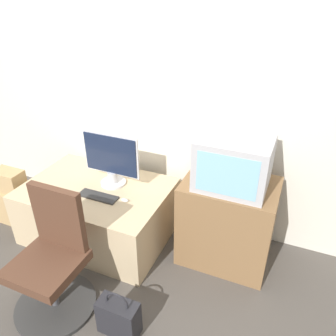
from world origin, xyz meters
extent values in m
plane|color=#4C4742|center=(0.00, 0.00, 0.00)|extent=(12.00, 12.00, 0.00)
cube|color=silver|center=(0.00, 1.32, 1.30)|extent=(4.40, 0.05, 2.60)
cube|color=#CCB289|center=(-0.22, 0.79, 0.25)|extent=(1.21, 0.83, 0.49)
cube|color=olive|center=(0.88, 0.95, 0.35)|extent=(0.69, 0.50, 0.71)
cylinder|color=silver|center=(-0.11, 0.90, 0.50)|extent=(0.21, 0.21, 0.02)
cylinder|color=silver|center=(-0.11, 0.90, 0.56)|extent=(0.09, 0.09, 0.09)
cube|color=silver|center=(-0.11, 0.91, 0.77)|extent=(0.50, 0.01, 0.36)
cube|color=#19233D|center=(-0.11, 0.90, 0.77)|extent=(0.47, 0.02, 0.33)
cube|color=#2D2D2D|center=(-0.12, 0.68, 0.50)|extent=(0.33, 0.11, 0.01)
ellipsoid|color=silver|center=(0.11, 0.70, 0.51)|extent=(0.06, 0.03, 0.03)
cube|color=#B7B7BC|center=(0.88, 0.93, 0.90)|extent=(0.50, 0.42, 0.38)
cube|color=#8CC6E5|center=(0.88, 0.73, 0.90)|extent=(0.41, 0.01, 0.29)
cylinder|color=#333333|center=(-0.08, 0.00, 0.01)|extent=(0.56, 0.56, 0.03)
cylinder|color=#4C4C51|center=(-0.08, 0.00, 0.19)|extent=(0.05, 0.05, 0.33)
cube|color=#513323|center=(-0.08, 0.00, 0.39)|extent=(0.42, 0.42, 0.07)
cube|color=#513323|center=(-0.08, 0.18, 0.65)|extent=(0.38, 0.05, 0.45)
cube|color=tan|center=(-1.05, 0.64, 0.17)|extent=(0.30, 0.21, 0.33)
cube|color=tan|center=(-1.05, 0.64, 0.44)|extent=(0.28, 0.16, 0.21)
cube|color=#232328|center=(0.43, 0.01, 0.13)|extent=(0.27, 0.13, 0.26)
torus|color=#232328|center=(0.43, 0.01, 0.27)|extent=(0.16, 0.01, 0.16)
camera|label=1|loc=(1.25, -1.10, 1.98)|focal=35.00mm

